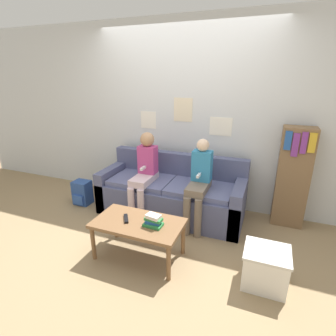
{
  "coord_description": "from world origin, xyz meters",
  "views": [
    {
      "loc": [
        1.17,
        -2.62,
        1.85
      ],
      "look_at": [
        0.0,
        0.36,
        0.72
      ],
      "focal_mm": 28.0,
      "sensor_mm": 36.0,
      "label": 1
    }
  ],
  "objects_px": {
    "person_left": "(144,170)",
    "person_right": "(199,181)",
    "storage_box": "(265,267)",
    "couch": "(171,194)",
    "backpack": "(82,193)",
    "coffee_table": "(138,226)",
    "bookshelf": "(293,177)",
    "tv_remote": "(126,219)"
  },
  "relations": [
    {
      "from": "person_left",
      "to": "storage_box",
      "type": "distance_m",
      "value": 1.85
    },
    {
      "from": "coffee_table",
      "to": "backpack",
      "type": "bearing_deg",
      "value": 150.04
    },
    {
      "from": "person_left",
      "to": "bookshelf",
      "type": "relative_size",
      "value": 0.9
    },
    {
      "from": "person_left",
      "to": "person_right",
      "type": "distance_m",
      "value": 0.76
    },
    {
      "from": "person_right",
      "to": "bookshelf",
      "type": "bearing_deg",
      "value": 24.15
    },
    {
      "from": "storage_box",
      "to": "backpack",
      "type": "bearing_deg",
      "value": 164.57
    },
    {
      "from": "person_left",
      "to": "person_right",
      "type": "relative_size",
      "value": 1.02
    },
    {
      "from": "couch",
      "to": "storage_box",
      "type": "xyz_separation_m",
      "value": [
        1.29,
        -0.96,
        -0.1
      ]
    },
    {
      "from": "couch",
      "to": "person_right",
      "type": "bearing_deg",
      "value": -22.76
    },
    {
      "from": "person_right",
      "to": "bookshelf",
      "type": "height_order",
      "value": "bookshelf"
    },
    {
      "from": "person_left",
      "to": "backpack",
      "type": "distance_m",
      "value": 1.14
    },
    {
      "from": "person_left",
      "to": "person_right",
      "type": "xyz_separation_m",
      "value": [
        0.75,
        -0.01,
        -0.03
      ]
    },
    {
      "from": "tv_remote",
      "to": "storage_box",
      "type": "xyz_separation_m",
      "value": [
        1.41,
        0.07,
        -0.25
      ]
    },
    {
      "from": "tv_remote",
      "to": "backpack",
      "type": "height_order",
      "value": "tv_remote"
    },
    {
      "from": "coffee_table",
      "to": "backpack",
      "type": "distance_m",
      "value": 1.59
    },
    {
      "from": "storage_box",
      "to": "bookshelf",
      "type": "bearing_deg",
      "value": 79.88
    },
    {
      "from": "bookshelf",
      "to": "person_right",
      "type": "bearing_deg",
      "value": -155.85
    },
    {
      "from": "person_right",
      "to": "storage_box",
      "type": "relative_size",
      "value": 2.79
    },
    {
      "from": "couch",
      "to": "bookshelf",
      "type": "relative_size",
      "value": 1.54
    },
    {
      "from": "tv_remote",
      "to": "backpack",
      "type": "relative_size",
      "value": 0.45
    },
    {
      "from": "coffee_table",
      "to": "storage_box",
      "type": "relative_size",
      "value": 2.3
    },
    {
      "from": "coffee_table",
      "to": "storage_box",
      "type": "xyz_separation_m",
      "value": [
        1.27,
        0.06,
        -0.19
      ]
    },
    {
      "from": "couch",
      "to": "storage_box",
      "type": "bearing_deg",
      "value": -36.74
    },
    {
      "from": "bookshelf",
      "to": "backpack",
      "type": "distance_m",
      "value": 2.95
    },
    {
      "from": "coffee_table",
      "to": "person_left",
      "type": "height_order",
      "value": "person_left"
    },
    {
      "from": "person_left",
      "to": "storage_box",
      "type": "relative_size",
      "value": 2.85
    },
    {
      "from": "person_right",
      "to": "storage_box",
      "type": "bearing_deg",
      "value": -42.37
    },
    {
      "from": "couch",
      "to": "backpack",
      "type": "distance_m",
      "value": 1.38
    },
    {
      "from": "person_right",
      "to": "tv_remote",
      "type": "distance_m",
      "value": 1.03
    },
    {
      "from": "tv_remote",
      "to": "person_left",
      "type": "bearing_deg",
      "value": 69.81
    },
    {
      "from": "coffee_table",
      "to": "person_right",
      "type": "height_order",
      "value": "person_right"
    },
    {
      "from": "couch",
      "to": "bookshelf",
      "type": "bearing_deg",
      "value": 11.31
    },
    {
      "from": "coffee_table",
      "to": "tv_remote",
      "type": "distance_m",
      "value": 0.15
    },
    {
      "from": "bookshelf",
      "to": "backpack",
      "type": "bearing_deg",
      "value": -169.47
    },
    {
      "from": "person_right",
      "to": "storage_box",
      "type": "xyz_separation_m",
      "value": [
        0.85,
        -0.78,
        -0.44
      ]
    },
    {
      "from": "backpack",
      "to": "person_left",
      "type": "bearing_deg",
      "value": 3.19
    },
    {
      "from": "coffee_table",
      "to": "couch",
      "type": "bearing_deg",
      "value": 90.86
    },
    {
      "from": "bookshelf",
      "to": "backpack",
      "type": "height_order",
      "value": "bookshelf"
    },
    {
      "from": "couch",
      "to": "person_left",
      "type": "height_order",
      "value": "person_left"
    },
    {
      "from": "person_left",
      "to": "backpack",
      "type": "xyz_separation_m",
      "value": [
        -1.03,
        -0.06,
        -0.48
      ]
    },
    {
      "from": "coffee_table",
      "to": "bookshelf",
      "type": "distance_m",
      "value": 2.02
    },
    {
      "from": "coffee_table",
      "to": "tv_remote",
      "type": "xyz_separation_m",
      "value": [
        -0.14,
        -0.0,
        0.06
      ]
    }
  ]
}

